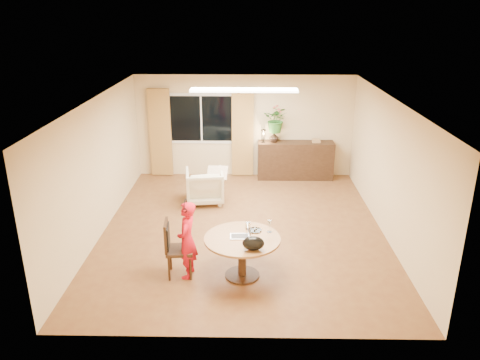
{
  "coord_description": "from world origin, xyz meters",
  "views": [
    {
      "loc": [
        0.1,
        -8.39,
        4.17
      ],
      "look_at": [
        -0.05,
        -0.2,
        1.12
      ],
      "focal_mm": 35.0,
      "sensor_mm": 36.0,
      "label": 1
    }
  ],
  "objects_px": {
    "child": "(187,240)",
    "armchair": "(205,186)",
    "dining_table": "(242,246)",
    "dining_chair": "(180,248)",
    "sideboard": "(295,160)"
  },
  "relations": [
    {
      "from": "dining_table",
      "to": "dining_chair",
      "type": "relative_size",
      "value": 1.27
    },
    {
      "from": "dining_table",
      "to": "dining_chair",
      "type": "xyz_separation_m",
      "value": [
        -1.02,
        0.02,
        -0.07
      ]
    },
    {
      "from": "dining_chair",
      "to": "child",
      "type": "xyz_separation_m",
      "value": [
        0.13,
        -0.02,
        0.17
      ]
    },
    {
      "from": "dining_table",
      "to": "dining_chair",
      "type": "distance_m",
      "value": 1.02
    },
    {
      "from": "dining_chair",
      "to": "sideboard",
      "type": "relative_size",
      "value": 0.51
    },
    {
      "from": "dining_table",
      "to": "dining_chair",
      "type": "height_order",
      "value": "dining_chair"
    },
    {
      "from": "dining_table",
      "to": "child",
      "type": "height_order",
      "value": "child"
    },
    {
      "from": "sideboard",
      "to": "armchair",
      "type": "bearing_deg",
      "value": -143.49
    },
    {
      "from": "child",
      "to": "armchair",
      "type": "height_order",
      "value": "child"
    },
    {
      "from": "armchair",
      "to": "dining_table",
      "type": "bearing_deg",
      "value": 98.36
    },
    {
      "from": "dining_table",
      "to": "sideboard",
      "type": "distance_m",
      "value": 4.9
    },
    {
      "from": "sideboard",
      "to": "dining_table",
      "type": "bearing_deg",
      "value": -105.29
    },
    {
      "from": "dining_table",
      "to": "sideboard",
      "type": "bearing_deg",
      "value": 74.71
    },
    {
      "from": "armchair",
      "to": "child",
      "type": "bearing_deg",
      "value": 82.45
    },
    {
      "from": "dining_chair",
      "to": "armchair",
      "type": "distance_m",
      "value": 3.09
    }
  ]
}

